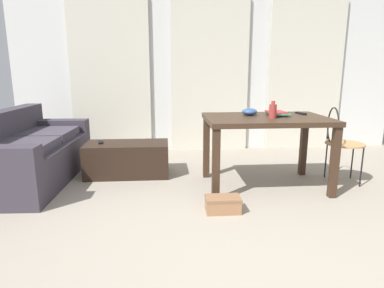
% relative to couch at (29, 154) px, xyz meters
% --- Properties ---
extents(ground_plane, '(7.89, 7.89, 0.00)m').
position_rel_couch_xyz_m(ground_plane, '(2.24, -0.57, -0.31)').
color(ground_plane, gray).
extents(wall_back, '(5.90, 0.10, 2.53)m').
position_rel_couch_xyz_m(wall_back, '(2.24, 1.48, 0.95)').
color(wall_back, silver).
rests_on(wall_back, ground).
extents(curtains, '(4.19, 0.03, 2.30)m').
position_rel_couch_xyz_m(curtains, '(2.24, 1.39, 0.84)').
color(curtains, beige).
rests_on(curtains, ground).
extents(couch, '(0.89, 1.83, 0.80)m').
position_rel_couch_xyz_m(couch, '(0.00, 0.00, 0.00)').
color(couch, '#38333D').
rests_on(couch, ground).
extents(coffee_table, '(0.98, 0.49, 0.39)m').
position_rel_couch_xyz_m(coffee_table, '(1.08, 0.14, -0.12)').
color(coffee_table, black).
rests_on(coffee_table, ground).
extents(craft_table, '(1.27, 0.84, 0.76)m').
position_rel_couch_xyz_m(craft_table, '(2.60, -0.39, 0.35)').
color(craft_table, '#382619').
rests_on(craft_table, ground).
extents(wire_chair, '(0.42, 0.44, 0.85)m').
position_rel_couch_xyz_m(wire_chair, '(3.45, -0.31, 0.21)').
color(wire_chair, '#B7844C').
rests_on(wire_chair, ground).
extents(bottle_near, '(0.08, 0.08, 0.18)m').
position_rel_couch_xyz_m(bottle_near, '(2.62, -0.51, 0.53)').
color(bottle_near, '#99332D').
rests_on(bottle_near, craft_table).
extents(bowl, '(0.16, 0.16, 0.08)m').
position_rel_couch_xyz_m(bowl, '(2.45, -0.26, 0.49)').
color(bowl, '#2D4C7A').
rests_on(bowl, craft_table).
extents(book_stack, '(0.21, 0.30, 0.05)m').
position_rel_couch_xyz_m(book_stack, '(2.74, -0.29, 0.47)').
color(book_stack, '#4C4C51').
rests_on(book_stack, craft_table).
extents(tv_remote_on_table, '(0.07, 0.18, 0.02)m').
position_rel_couch_xyz_m(tv_remote_on_table, '(3.04, -0.20, 0.46)').
color(tv_remote_on_table, black).
rests_on(tv_remote_on_table, craft_table).
extents(tv_remote_primary, '(0.08, 0.15, 0.02)m').
position_rel_couch_xyz_m(tv_remote_primary, '(0.77, 0.16, 0.09)').
color(tv_remote_primary, black).
rests_on(tv_remote_primary, coffee_table).
extents(shoebox, '(0.31, 0.19, 0.14)m').
position_rel_couch_xyz_m(shoebox, '(2.04, -1.02, -0.24)').
color(shoebox, '#996B47').
rests_on(shoebox, ground).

